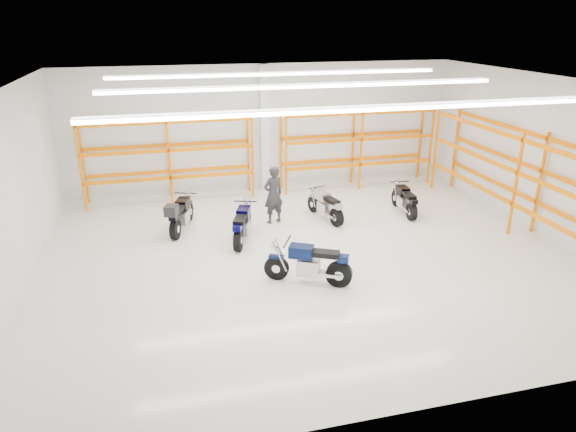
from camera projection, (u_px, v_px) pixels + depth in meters
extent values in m
plane|color=silver|center=(310.00, 256.00, 13.76)|extent=(14.00, 14.00, 0.00)
cube|color=silver|center=(264.00, 129.00, 18.37)|extent=(14.00, 0.02, 4.50)
cube|color=silver|center=(429.00, 289.00, 7.52)|extent=(14.00, 0.02, 4.50)
cube|color=silver|center=(9.00, 198.00, 11.34)|extent=(0.02, 12.00, 4.50)
cube|color=silver|center=(548.00, 158.00, 14.55)|extent=(0.02, 12.00, 4.50)
cube|color=white|center=(313.00, 84.00, 12.13)|extent=(14.00, 12.00, 0.02)
cube|color=white|center=(360.00, 109.00, 9.45)|extent=(10.00, 0.22, 0.10)
cube|color=white|center=(307.00, 86.00, 12.62)|extent=(10.00, 0.22, 0.10)
cube|color=white|center=(279.00, 74.00, 15.33)|extent=(10.00, 0.22, 0.10)
cylinder|color=black|center=(277.00, 268.00, 12.42)|extent=(0.60, 0.39, 0.61)
cylinder|color=black|center=(339.00, 274.00, 12.09)|extent=(0.64, 0.45, 0.63)
cylinder|color=silver|center=(277.00, 268.00, 12.42)|extent=(0.25, 0.22, 0.20)
cylinder|color=silver|center=(339.00, 274.00, 12.09)|extent=(0.29, 0.28, 0.22)
cube|color=#091334|center=(276.00, 257.00, 12.31)|extent=(0.39, 0.30, 0.06)
cube|color=#B7B7BC|center=(309.00, 267.00, 12.21)|extent=(0.64, 0.57, 0.39)
cube|color=#A5A5AA|center=(325.00, 272.00, 12.16)|extent=(0.69, 0.44, 0.08)
cube|color=#091334|center=(301.00, 251.00, 12.11)|extent=(0.66, 0.57, 0.28)
cube|color=black|center=(325.00, 254.00, 11.99)|extent=(0.74, 0.58, 0.12)
cube|color=#091334|center=(343.00, 259.00, 11.92)|extent=(0.34, 0.32, 0.16)
cylinder|color=black|center=(287.00, 241.00, 12.10)|extent=(0.36, 0.65, 0.04)
sphere|color=silver|center=(275.00, 246.00, 12.22)|extent=(0.19, 0.19, 0.19)
cylinder|color=silver|center=(325.00, 276.00, 12.01)|extent=(0.72, 0.43, 0.09)
cylinder|color=black|center=(189.00, 212.00, 16.05)|extent=(0.30, 0.59, 0.58)
cylinder|color=black|center=(175.00, 229.00, 14.70)|extent=(0.37, 0.62, 0.60)
cylinder|color=silver|center=(189.00, 212.00, 16.05)|extent=(0.19, 0.23, 0.19)
cylinder|color=silver|center=(175.00, 229.00, 14.70)|extent=(0.25, 0.27, 0.21)
cube|color=black|center=(188.00, 203.00, 15.95)|extent=(0.25, 0.38, 0.06)
cube|color=#B7B7BC|center=(182.00, 217.00, 15.31)|extent=(0.50, 0.59, 0.37)
cube|color=#A5A5AA|center=(179.00, 225.00, 15.00)|extent=(0.34, 0.68, 0.08)
cube|color=black|center=(183.00, 203.00, 15.34)|extent=(0.49, 0.62, 0.27)
cube|color=black|center=(177.00, 210.00, 14.83)|extent=(0.49, 0.70, 0.12)
cube|color=black|center=(173.00, 217.00, 14.48)|extent=(0.29, 0.31, 0.16)
cylinder|color=black|center=(185.00, 193.00, 15.57)|extent=(0.65, 0.26, 0.03)
sphere|color=silver|center=(188.00, 195.00, 15.89)|extent=(0.18, 0.18, 0.18)
cylinder|color=silver|center=(173.00, 225.00, 14.98)|extent=(0.33, 0.71, 0.09)
cube|color=black|center=(171.00, 210.00, 14.28)|extent=(0.43, 0.46, 0.29)
cylinder|color=black|center=(248.00, 221.00, 15.33)|extent=(0.31, 0.59, 0.59)
cylinder|color=black|center=(238.00, 240.00, 13.96)|extent=(0.37, 0.63, 0.61)
cylinder|color=silver|center=(248.00, 221.00, 15.33)|extent=(0.20, 0.23, 0.20)
cylinder|color=silver|center=(238.00, 240.00, 13.96)|extent=(0.26, 0.27, 0.22)
cube|color=#040437|center=(247.00, 212.00, 15.22)|extent=(0.26, 0.38, 0.06)
cube|color=#B7B7BC|center=(243.00, 227.00, 14.57)|extent=(0.51, 0.60, 0.37)
cube|color=#A5A5AA|center=(241.00, 235.00, 14.26)|extent=(0.35, 0.69, 0.08)
cube|color=#040437|center=(244.00, 212.00, 14.60)|extent=(0.50, 0.63, 0.27)
cube|color=black|center=(240.00, 219.00, 14.09)|extent=(0.50, 0.71, 0.12)
cube|color=#040437|center=(237.00, 228.00, 13.74)|extent=(0.29, 0.31, 0.16)
cylinder|color=black|center=(245.00, 201.00, 14.83)|extent=(0.66, 0.27, 0.04)
sphere|color=silver|center=(247.00, 203.00, 15.16)|extent=(0.19, 0.19, 0.19)
cylinder|color=silver|center=(235.00, 235.00, 14.24)|extent=(0.33, 0.72, 0.09)
cylinder|color=black|center=(313.00, 204.00, 16.75)|extent=(0.24, 0.56, 0.55)
cylinder|color=black|center=(337.00, 217.00, 15.62)|extent=(0.30, 0.59, 0.57)
cylinder|color=silver|center=(313.00, 204.00, 16.75)|extent=(0.17, 0.21, 0.18)
cylinder|color=silver|center=(337.00, 217.00, 15.62)|extent=(0.23, 0.24, 0.20)
cube|color=#9E9EA3|center=(313.00, 196.00, 16.65)|extent=(0.22, 0.35, 0.05)
cube|color=#B7B7BC|center=(325.00, 208.00, 16.12)|extent=(0.44, 0.54, 0.35)
cube|color=#A5A5AA|center=(331.00, 214.00, 15.87)|extent=(0.27, 0.65, 0.07)
cube|color=#9E9EA3|center=(323.00, 196.00, 16.13)|extent=(0.43, 0.57, 0.26)
cube|color=black|center=(332.00, 200.00, 15.71)|extent=(0.42, 0.65, 0.11)
cube|color=#9E9EA3|center=(338.00, 206.00, 15.43)|extent=(0.25, 0.28, 0.15)
cylinder|color=black|center=(318.00, 187.00, 16.31)|extent=(0.63, 0.19, 0.03)
sphere|color=silver|center=(313.00, 189.00, 16.59)|extent=(0.17, 0.17, 0.17)
cylinder|color=silver|center=(328.00, 215.00, 15.78)|extent=(0.25, 0.68, 0.08)
cylinder|color=black|center=(396.00, 198.00, 17.32)|extent=(0.15, 0.55, 0.54)
cylinder|color=black|center=(412.00, 212.00, 16.08)|extent=(0.20, 0.57, 0.56)
cylinder|color=silver|center=(396.00, 198.00, 17.32)|extent=(0.14, 0.19, 0.18)
cylinder|color=silver|center=(412.00, 212.00, 16.08)|extent=(0.19, 0.21, 0.20)
cube|color=black|center=(396.00, 190.00, 17.22)|extent=(0.16, 0.33, 0.05)
cube|color=#B7B7BC|center=(404.00, 202.00, 16.64)|extent=(0.36, 0.49, 0.34)
cube|color=#A5A5AA|center=(408.00, 208.00, 16.35)|extent=(0.15, 0.64, 0.07)
cube|color=black|center=(403.00, 190.00, 16.66)|extent=(0.34, 0.53, 0.25)
cube|color=black|center=(409.00, 195.00, 16.20)|extent=(0.31, 0.61, 0.11)
cube|color=black|center=(414.00, 201.00, 15.88)|extent=(0.22, 0.25, 0.14)
cylinder|color=black|center=(400.00, 182.00, 16.87)|extent=(0.63, 0.08, 0.03)
sphere|color=silver|center=(397.00, 183.00, 17.17)|extent=(0.17, 0.17, 0.17)
cylinder|color=silver|center=(404.00, 209.00, 16.30)|extent=(0.13, 0.68, 0.08)
imported|color=black|center=(273.00, 195.00, 15.69)|extent=(0.76, 0.62, 1.81)
cube|color=white|center=(265.00, 130.00, 18.20)|extent=(0.32, 0.32, 4.50)
cube|color=#FF7200|center=(83.00, 161.00, 17.11)|extent=(0.07, 0.07, 3.00)
cube|color=#FF7200|center=(80.00, 167.00, 16.39)|extent=(0.07, 0.07, 3.00)
cube|color=#FF7200|center=(169.00, 156.00, 17.75)|extent=(0.07, 0.07, 3.00)
cube|color=#FF7200|center=(169.00, 162.00, 17.03)|extent=(0.07, 0.07, 3.00)
cube|color=#FF7200|center=(248.00, 151.00, 18.39)|extent=(0.07, 0.07, 3.00)
cube|color=#FF7200|center=(252.00, 156.00, 17.67)|extent=(0.07, 0.07, 3.00)
cube|color=#FF7200|center=(170.00, 171.00, 17.95)|extent=(5.60, 0.07, 0.12)
cube|color=#FF7200|center=(171.00, 178.00, 17.23)|extent=(5.60, 0.07, 0.12)
cube|color=#FF7200|center=(168.00, 145.00, 17.62)|extent=(5.60, 0.07, 0.12)
cube|color=#FF7200|center=(168.00, 151.00, 16.89)|extent=(5.60, 0.07, 0.12)
cube|color=#FF7200|center=(165.00, 118.00, 17.28)|extent=(5.60, 0.07, 0.12)
cube|color=#FF7200|center=(166.00, 122.00, 16.55)|extent=(5.60, 0.07, 0.12)
cube|color=#FF7200|center=(281.00, 149.00, 18.67)|extent=(0.07, 0.07, 3.00)
cube|color=#FF7200|center=(286.00, 154.00, 17.94)|extent=(0.07, 0.07, 3.00)
cube|color=#FF7200|center=(353.00, 145.00, 19.31)|extent=(0.07, 0.07, 3.00)
cube|color=#FF7200|center=(361.00, 149.00, 18.58)|extent=(0.07, 0.07, 3.00)
cube|color=#FF7200|center=(421.00, 140.00, 19.95)|extent=(0.07, 0.07, 3.00)
cube|color=#FF7200|center=(431.00, 145.00, 19.22)|extent=(0.07, 0.07, 3.00)
cube|color=#FF7200|center=(352.00, 159.00, 19.51)|extent=(5.60, 0.07, 0.12)
cube|color=#FF7200|center=(360.00, 164.00, 18.79)|extent=(5.60, 0.07, 0.12)
cube|color=#FF7200|center=(353.00, 135.00, 19.17)|extent=(5.60, 0.07, 0.12)
cube|color=#FF7200|center=(362.00, 139.00, 18.45)|extent=(5.60, 0.07, 0.12)
cube|color=#FF7200|center=(355.00, 109.00, 18.83)|extent=(5.60, 0.07, 0.12)
cube|color=#FF7200|center=(363.00, 113.00, 18.11)|extent=(5.60, 0.07, 0.12)
cube|color=#FF7200|center=(540.00, 183.00, 14.79)|extent=(0.07, 0.07, 3.00)
cube|color=#FF7200|center=(516.00, 185.00, 14.61)|extent=(0.07, 0.07, 3.00)
cube|color=#FF7200|center=(455.00, 148.00, 18.86)|extent=(0.07, 0.07, 3.00)
cube|color=#FF7200|center=(436.00, 149.00, 18.67)|extent=(0.07, 0.07, 3.00)
cube|color=#FF7200|center=(536.00, 202.00, 14.99)|extent=(0.07, 9.00, 0.12)
cube|color=#FF7200|center=(512.00, 204.00, 14.81)|extent=(0.07, 9.00, 0.12)
cube|color=#FF7200|center=(542.00, 171.00, 14.65)|extent=(0.07, 9.00, 0.12)
cube|color=#FF7200|center=(518.00, 173.00, 14.47)|extent=(0.07, 9.00, 0.12)
cube|color=#FF7200|center=(548.00, 139.00, 14.31)|extent=(0.07, 9.00, 0.12)
cube|color=#FF7200|center=(523.00, 140.00, 14.13)|extent=(0.07, 9.00, 0.12)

